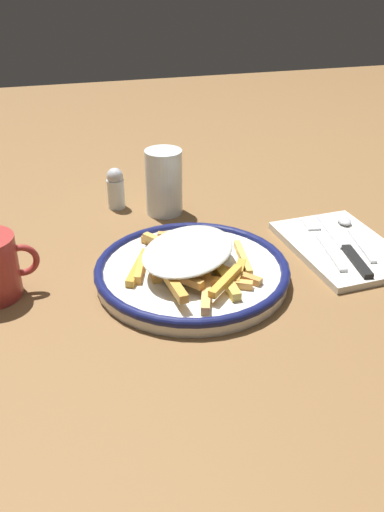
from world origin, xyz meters
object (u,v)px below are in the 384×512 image
Objects in this scene: napkin at (342,248)px; knife at (347,249)px; fork at (323,242)px; water_glass at (164,182)px; spoon at (351,230)px; salt_shaker at (116,188)px; plate at (192,272)px; fries_heap at (189,256)px.

napkin is 1.04× the size of knife.
fork is 0.29m from water_glass.
salt_shaker is (-0.35, 0.22, 0.02)m from spoon.
salt_shaker reaches higher than napkin.
fork is at bearing -43.64° from water_glass.
knife is at bearing 1.04° from plate.
fork is 0.06m from spoon.
plate reaches higher than fork.
water_glass is (-0.21, 0.20, 0.04)m from fork.
salt_shaker reaches higher than spoon.
knife is at bearing -124.34° from spoon.
spoon reaches higher than knife.
fork is 2.34× the size of salt_shaker.
napkin is 0.32m from water_glass.
spoon is (0.04, 0.05, 0.00)m from knife.
napkin is at bearing -38.92° from salt_shaker.
fries_heap reaches higher than napkin.
water_glass is at bearing 136.36° from fork.
spoon is at bearing 11.92° from fries_heap.
salt_shaker is (-0.06, 0.28, -0.00)m from fries_heap.
fork is (-0.03, 0.01, 0.01)m from napkin.
knife is 0.06m from spoon.
knife is 0.42m from salt_shaker.
spoon is at bearing 20.32° from fork.
salt_shaker is at bearing 141.08° from napkin.
water_glass is at bearing 135.35° from knife.
fries_heap is 1.07× the size of knife.
knife reaches higher than napkin.
salt_shaker reaches higher than knife.
water_glass reaches higher than plate.
water_glass reaches higher than fork.
plate reaches higher than napkin.
napkin is 1.23× the size of fork.
salt_shaker is at bearing 140.01° from fork.
water_glass is at bearing -28.17° from salt_shaker.
water_glass is (-0.23, 0.23, 0.04)m from knife.
salt_shaker is (-0.31, 0.27, 0.02)m from knife.
spoon is at bearing -32.27° from salt_shaker.
salt_shaker is at bearing 147.73° from spoon.
knife is (-0.00, -0.02, 0.01)m from napkin.
spoon is 2.02× the size of salt_shaker.
spoon is at bearing 45.41° from napkin.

